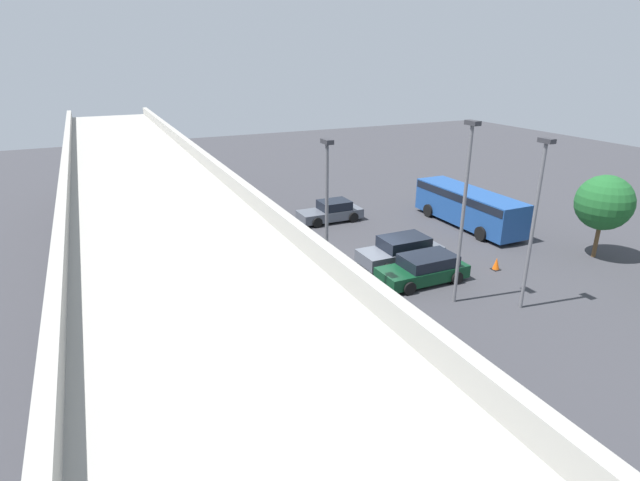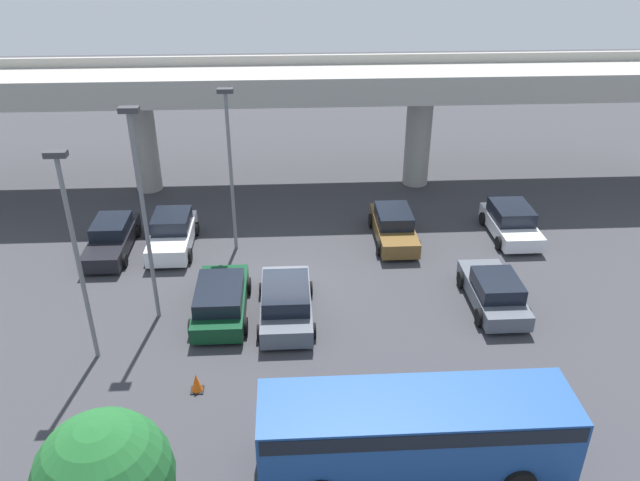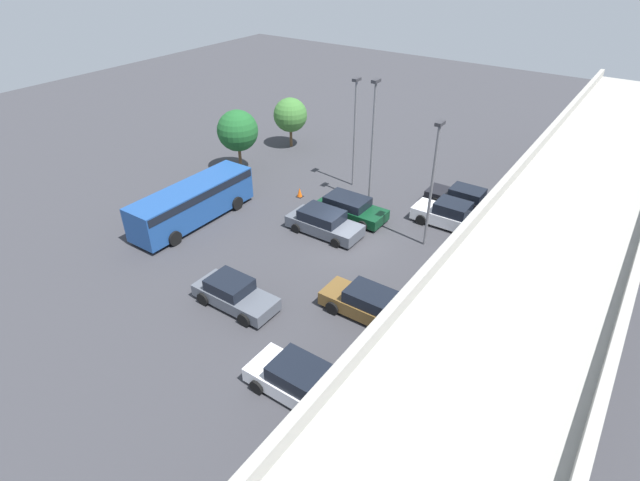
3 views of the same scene
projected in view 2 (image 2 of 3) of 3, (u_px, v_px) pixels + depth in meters
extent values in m
plane|color=#38383D|center=(285.00, 295.00, 26.66)|extent=(101.23, 101.23, 0.00)
cube|color=#9E9B93|center=(281.00, 85.00, 34.30)|extent=(47.24, 6.08, 0.90)
cube|color=#9E9B93|center=(280.00, 85.00, 31.41)|extent=(47.24, 0.30, 0.55)
cube|color=#9E9B93|center=(280.00, 60.00, 36.50)|extent=(47.24, 0.30, 0.55)
cylinder|color=#9E9B93|center=(144.00, 143.00, 35.43)|extent=(1.48, 1.48, 5.58)
cylinder|color=#9E9B93|center=(418.00, 138.00, 36.21)|extent=(1.48, 1.48, 5.58)
cube|color=black|center=(112.00, 241.00, 29.81)|extent=(1.73, 4.90, 0.71)
cube|color=black|center=(111.00, 226.00, 29.78)|extent=(1.59, 2.21, 0.61)
cylinder|color=black|center=(124.00, 261.00, 28.62)|extent=(0.22, 0.62, 0.62)
cylinder|color=black|center=(85.00, 262.00, 28.53)|extent=(0.22, 0.62, 0.62)
cylinder|color=black|center=(138.00, 231.00, 31.29)|extent=(0.22, 0.62, 0.62)
cylinder|color=black|center=(102.00, 231.00, 31.20)|extent=(0.22, 0.62, 0.62)
cube|color=silver|center=(172.00, 238.00, 30.03)|extent=(1.86, 4.43, 0.79)
cube|color=black|center=(172.00, 221.00, 29.94)|extent=(1.71, 2.11, 0.71)
cylinder|color=black|center=(189.00, 255.00, 28.98)|extent=(0.22, 0.68, 0.68)
cylinder|color=black|center=(148.00, 257.00, 28.89)|extent=(0.22, 0.68, 0.68)
cylinder|color=black|center=(196.00, 229.00, 31.40)|extent=(0.22, 0.68, 0.68)
cylinder|color=black|center=(158.00, 230.00, 31.30)|extent=(0.22, 0.68, 0.68)
cube|color=#0C381E|center=(221.00, 302.00, 25.26)|extent=(1.99, 4.75, 0.67)
cube|color=black|center=(219.00, 293.00, 24.68)|extent=(1.83, 2.81, 0.59)
cylinder|color=black|center=(201.00, 287.00, 26.59)|extent=(0.22, 0.68, 0.68)
cylinder|color=black|center=(248.00, 285.00, 26.69)|extent=(0.22, 0.68, 0.68)
cylinder|color=black|center=(192.00, 328.00, 23.99)|extent=(0.22, 0.68, 0.68)
cylinder|color=black|center=(245.00, 326.00, 24.09)|extent=(0.22, 0.68, 0.68)
cube|color=#515660|center=(286.00, 305.00, 25.06)|extent=(1.99, 4.88, 0.72)
cube|color=black|center=(286.00, 293.00, 24.56)|extent=(1.83, 2.67, 0.66)
cylinder|color=black|center=(262.00, 290.00, 26.44)|extent=(0.22, 0.61, 0.61)
cylinder|color=black|center=(310.00, 288.00, 26.54)|extent=(0.22, 0.61, 0.61)
cylinder|color=black|center=(260.00, 332.00, 23.78)|extent=(0.22, 0.61, 0.61)
cylinder|color=black|center=(313.00, 331.00, 23.88)|extent=(0.22, 0.61, 0.61)
cube|color=brown|center=(394.00, 230.00, 30.83)|extent=(1.79, 4.78, 0.72)
cube|color=black|center=(394.00, 216.00, 30.65)|extent=(1.64, 2.35, 0.64)
cylinder|color=black|center=(417.00, 247.00, 29.67)|extent=(0.22, 0.71, 0.71)
cylinder|color=black|center=(379.00, 248.00, 29.58)|extent=(0.22, 0.71, 0.71)
cylinder|color=black|center=(406.00, 220.00, 32.27)|extent=(0.22, 0.71, 0.71)
cylinder|color=black|center=(371.00, 221.00, 32.18)|extent=(0.22, 0.71, 0.71)
cube|color=#515660|center=(493.00, 294.00, 25.78)|extent=(1.84, 4.57, 0.66)
cube|color=black|center=(497.00, 285.00, 25.17)|extent=(1.70, 2.14, 0.62)
cylinder|color=black|center=(461.00, 280.00, 27.06)|extent=(0.22, 0.72, 0.72)
cylinder|color=black|center=(504.00, 278.00, 27.15)|extent=(0.22, 0.72, 0.72)
cylinder|color=black|center=(479.00, 317.00, 24.56)|extent=(0.22, 0.72, 0.72)
cylinder|color=black|center=(526.00, 316.00, 24.65)|extent=(0.22, 0.72, 0.72)
cube|color=silver|center=(511.00, 226.00, 31.22)|extent=(1.94, 4.36, 0.69)
cube|color=black|center=(511.00, 212.00, 31.08)|extent=(1.79, 2.43, 0.71)
cylinder|color=black|center=(539.00, 242.00, 30.17)|extent=(0.22, 0.67, 0.67)
cylinder|color=black|center=(499.00, 243.00, 30.07)|extent=(0.22, 0.67, 0.67)
cylinder|color=black|center=(520.00, 218.00, 32.55)|extent=(0.22, 0.67, 0.67)
cylinder|color=black|center=(483.00, 219.00, 32.45)|extent=(0.22, 0.67, 0.67)
cube|color=#1E478C|center=(415.00, 431.00, 17.85)|extent=(8.96, 2.39, 2.25)
cube|color=black|center=(417.00, 410.00, 17.47)|extent=(8.78, 2.43, 0.49)
cylinder|color=black|center=(316.00, 427.00, 19.21)|extent=(0.93, 0.29, 0.93)
cylinder|color=black|center=(494.00, 420.00, 19.49)|extent=(0.93, 0.29, 0.93)
cylinder|color=slate|center=(79.00, 265.00, 21.20)|extent=(0.16, 0.16, 7.77)
cube|color=#333338|center=(56.00, 154.00, 19.32)|extent=(0.70, 0.35, 0.20)
cylinder|color=slate|center=(231.00, 175.00, 28.54)|extent=(0.16, 0.16, 7.60)
cube|color=#333338|center=(225.00, 91.00, 26.70)|extent=(0.70, 0.35, 0.20)
cylinder|color=slate|center=(145.00, 223.00, 23.32)|extent=(0.16, 0.16, 8.43)
cube|color=#333338|center=(129.00, 110.00, 21.29)|extent=(0.70, 0.35, 0.20)
sphere|color=#1E5B28|center=(104.00, 479.00, 13.92)|extent=(3.16, 3.16, 3.16)
cube|color=black|center=(197.00, 390.00, 21.36)|extent=(0.44, 0.44, 0.04)
cone|color=#EA590F|center=(196.00, 383.00, 21.20)|extent=(0.40, 0.40, 0.70)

